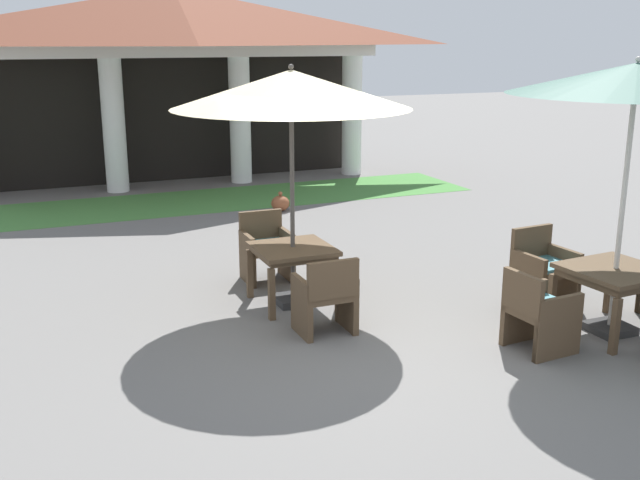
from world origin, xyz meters
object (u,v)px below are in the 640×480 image
object	(u,v)px
patio_chair_mid_left_west	(539,313)
patio_table_mid_left	(615,277)
patio_chair_mid_left_north	(543,269)
patio_chair_near_foreground_south	(326,297)
patio_chair_near_foreground_north	(266,249)
terracotta_urn	(280,203)
patio_umbrella_near_foreground	(291,90)
patio_table_near_foreground	(293,255)
patio_umbrella_mid_left	(636,81)

from	to	relation	value
patio_chair_mid_left_west	patio_table_mid_left	bearing A→B (deg)	90.00
patio_chair_mid_left_north	patio_chair_mid_left_west	world-z (taller)	patio_chair_mid_left_north
patio_chair_near_foreground_south	patio_table_mid_left	bearing A→B (deg)	-22.00
patio_chair_near_foreground_north	patio_chair_mid_left_west	xyz separation A→B (m)	(1.80, -3.25, -0.02)
patio_table_mid_left	terracotta_urn	xyz separation A→B (m)	(-1.31, 6.90, -0.48)
patio_chair_near_foreground_south	terracotta_urn	distance (m)	5.95
patio_chair_mid_left_north	patio_chair_mid_left_west	size ratio (longest dim) A/B	1.06
patio_chair_near_foreground_north	patio_umbrella_near_foreground	bearing A→B (deg)	90.00
patio_table_near_foreground	patio_table_mid_left	xyz separation A→B (m)	(2.85, -2.16, 0.02)
patio_umbrella_near_foreground	patio_chair_mid_left_west	size ratio (longest dim) A/B	3.31
patio_chair_mid_left_west	patio_umbrella_near_foreground	bearing A→B (deg)	-145.82
patio_table_near_foreground	patio_chair_near_foreground_south	size ratio (longest dim) A/B	1.03
patio_table_near_foreground	patio_chair_near_foreground_south	distance (m)	1.02
patio_chair_near_foreground_south	patio_umbrella_near_foreground	bearing A→B (deg)	90.00
patio_umbrella_near_foreground	patio_chair_near_foreground_south	xyz separation A→B (m)	(-0.00, -1.00, -2.11)
patio_chair_mid_left_west	patio_chair_mid_left_north	bearing A→B (deg)	135.11
patio_chair_near_foreground_north	patio_chair_mid_left_north	size ratio (longest dim) A/B	0.99
patio_chair_near_foreground_south	patio_table_mid_left	world-z (taller)	patio_chair_near_foreground_south
terracotta_urn	patio_umbrella_near_foreground	bearing A→B (deg)	-108.00
patio_chair_near_foreground_south	patio_chair_mid_left_west	distance (m)	2.20
patio_chair_near_foreground_south	patio_umbrella_mid_left	bearing A→B (deg)	-22.00
patio_table_near_foreground	patio_chair_mid_left_north	world-z (taller)	patio_chair_mid_left_north
patio_table_near_foreground	patio_chair_mid_left_west	size ratio (longest dim) A/B	1.06
patio_chair_mid_left_west	terracotta_urn	bearing A→B (deg)	177.61
patio_umbrella_mid_left	patio_chair_mid_left_west	size ratio (longest dim) A/B	3.43
patio_umbrella_near_foreground	patio_chair_mid_left_west	bearing A→B (deg)	-51.25
patio_umbrella_near_foreground	patio_chair_near_foreground_south	world-z (taller)	patio_umbrella_near_foreground
patio_chair_near_foreground_south	patio_table_mid_left	distance (m)	3.09
patio_table_near_foreground	terracotta_urn	world-z (taller)	patio_table_near_foreground
patio_umbrella_mid_left	patio_chair_mid_left_west	distance (m)	2.50
patio_chair_near_foreground_north	patio_umbrella_mid_left	bearing A→B (deg)	132.11
patio_umbrella_mid_left	patio_chair_mid_left_north	distance (m)	2.49
patio_table_near_foreground	patio_chair_near_foreground_south	xyz separation A→B (m)	(-0.00, -1.00, -0.20)
patio_umbrella_near_foreground	patio_table_mid_left	bearing A→B (deg)	-37.21
patio_umbrella_mid_left	patio_chair_mid_left_north	world-z (taller)	patio_umbrella_mid_left
patio_umbrella_mid_left	patio_chair_mid_left_west	xyz separation A→B (m)	(-1.05, -0.08, -2.27)
patio_chair_mid_left_west	terracotta_urn	size ratio (longest dim) A/B	2.31
patio_table_near_foreground	patio_chair_mid_left_west	world-z (taller)	patio_chair_mid_left_west
patio_table_near_foreground	patio_chair_mid_left_north	xyz separation A→B (m)	(2.77, -1.11, -0.19)
patio_chair_near_foreground_south	patio_chair_near_foreground_north	size ratio (longest dim) A/B	0.98
patio_table_mid_left	patio_umbrella_mid_left	world-z (taller)	patio_umbrella_mid_left
patio_table_near_foreground	patio_umbrella_mid_left	size ratio (longest dim) A/B	0.31
patio_table_mid_left	patio_chair_mid_left_west	size ratio (longest dim) A/B	1.21
patio_umbrella_near_foreground	terracotta_urn	xyz separation A→B (m)	(1.54, 4.74, -2.37)
patio_chair_near_foreground_north	patio_umbrella_mid_left	distance (m)	4.82
patio_chair_near_foreground_south	patio_chair_mid_left_north	bearing A→B (deg)	-2.16
patio_chair_mid_left_north	patio_chair_near_foreground_north	bearing A→B (deg)	-42.04
patio_umbrella_near_foreground	patio_chair_near_foreground_north	bearing A→B (deg)	89.85
patio_table_mid_left	patio_umbrella_near_foreground	bearing A→B (deg)	142.79
patio_table_mid_left	patio_chair_mid_left_north	world-z (taller)	patio_chair_mid_left_north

